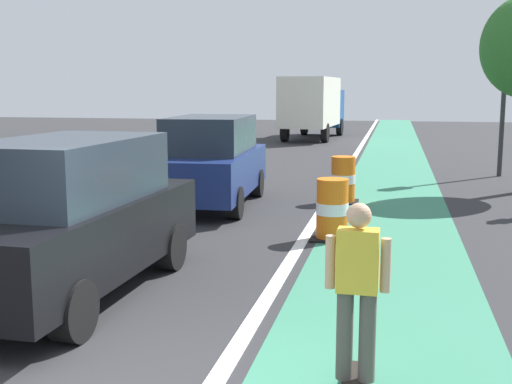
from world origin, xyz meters
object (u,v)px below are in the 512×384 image
at_px(skateboarder_on_lane, 357,290).
at_px(traffic_light_corner, 506,60).
at_px(delivery_truck_down_block, 313,104).
at_px(parked_suv_second, 211,161).
at_px(traffic_barrel_mid, 343,180).
at_px(parked_suv_nearest, 69,217).
at_px(traffic_barrel_front, 332,210).

bearing_deg(skateboarder_on_lane, traffic_light_corner, 77.29).
bearing_deg(delivery_truck_down_block, traffic_light_corner, -61.42).
bearing_deg(skateboarder_on_lane, parked_suv_second, 113.88).
xyz_separation_m(parked_suv_second, traffic_barrel_mid, (2.91, 1.07, -0.50)).
bearing_deg(traffic_light_corner, parked_suv_second, -137.04).
bearing_deg(parked_suv_second, traffic_light_corner, 42.96).
bearing_deg(traffic_barrel_mid, parked_suv_nearest, -110.58).
height_order(traffic_barrel_front, delivery_truck_down_block, delivery_truck_down_block).
bearing_deg(traffic_barrel_mid, skateboarder_on_lane, -84.78).
relative_size(parked_suv_nearest, delivery_truck_down_block, 0.60).
xyz_separation_m(skateboarder_on_lane, parked_suv_second, (-3.79, 8.56, 0.12)).
distance_m(skateboarder_on_lane, parked_suv_nearest, 4.23).
bearing_deg(skateboarder_on_lane, traffic_barrel_mid, 95.22).
xyz_separation_m(parked_suv_second, traffic_barrel_front, (3.02, -2.79, -0.50)).
distance_m(skateboarder_on_lane, delivery_truck_down_block, 29.30).
bearing_deg(parked_suv_nearest, traffic_barrel_front, 52.04).
bearing_deg(parked_suv_nearest, traffic_light_corner, 61.64).
relative_size(traffic_barrel_mid, delivery_truck_down_block, 0.14).
relative_size(parked_suv_second, traffic_light_corner, 0.92).
bearing_deg(parked_suv_nearest, parked_suv_second, 90.11).
height_order(parked_suv_nearest, traffic_barrel_front, parked_suv_nearest).
height_order(skateboarder_on_lane, traffic_barrel_front, skateboarder_on_lane).
height_order(skateboarder_on_lane, parked_suv_second, parked_suv_second).
height_order(skateboarder_on_lane, traffic_light_corner, traffic_light_corner).
distance_m(parked_suv_second, traffic_light_corner, 10.20).
height_order(parked_suv_nearest, traffic_light_corner, traffic_light_corner).
height_order(skateboarder_on_lane, parked_suv_nearest, parked_suv_nearest).
bearing_deg(traffic_barrel_front, traffic_barrel_mid, 91.71).
bearing_deg(parked_suv_nearest, delivery_truck_down_block, 90.51).
bearing_deg(delivery_truck_down_block, traffic_barrel_mid, -80.80).
relative_size(parked_suv_nearest, traffic_barrel_front, 4.26).
height_order(traffic_barrel_front, traffic_light_corner, traffic_light_corner).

